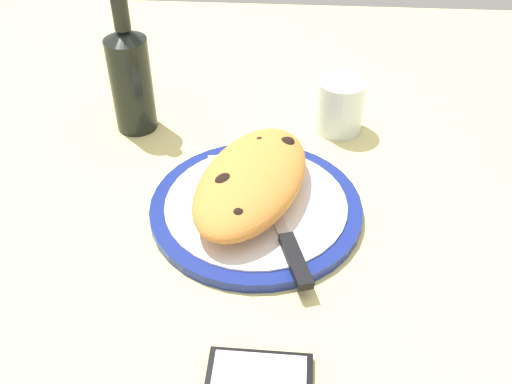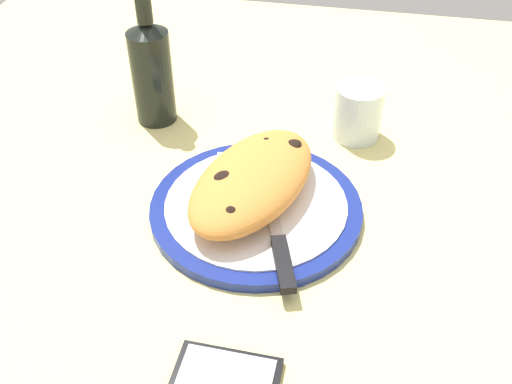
{
  "view_description": "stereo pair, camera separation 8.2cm",
  "coord_description": "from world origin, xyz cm",
  "px_view_note": "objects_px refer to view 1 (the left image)",
  "views": [
    {
      "loc": [
        62.74,
        4.27,
        56.85
      ],
      "look_at": [
        0.0,
        0.0,
        3.81
      ],
      "focal_mm": 41.34,
      "sensor_mm": 36.0,
      "label": 1
    },
    {
      "loc": [
        61.65,
        12.41,
        56.85
      ],
      "look_at": [
        0.0,
        0.0,
        3.81
      ],
      "focal_mm": 41.34,
      "sensor_mm": 36.0,
      "label": 2
    }
  ],
  "objects_px": {
    "smartphone": "(259,380)",
    "calzone": "(252,180)",
    "fork": "(213,201)",
    "plate": "(256,208)",
    "knife": "(289,246)",
    "wine_bottle": "(131,77)",
    "water_glass": "(340,108)"
  },
  "relations": [
    {
      "from": "calzone",
      "to": "wine_bottle",
      "type": "distance_m",
      "value": 0.29
    },
    {
      "from": "fork",
      "to": "water_glass",
      "type": "distance_m",
      "value": 0.29
    },
    {
      "from": "calzone",
      "to": "wine_bottle",
      "type": "xyz_separation_m",
      "value": [
        -0.2,
        -0.21,
        0.05
      ]
    },
    {
      "from": "water_glass",
      "to": "wine_bottle",
      "type": "bearing_deg",
      "value": -87.34
    },
    {
      "from": "plate",
      "to": "knife",
      "type": "bearing_deg",
      "value": 29.49
    },
    {
      "from": "fork",
      "to": "wine_bottle",
      "type": "distance_m",
      "value": 0.27
    },
    {
      "from": "calzone",
      "to": "knife",
      "type": "bearing_deg",
      "value": 29.74
    },
    {
      "from": "plate",
      "to": "calzone",
      "type": "xyz_separation_m",
      "value": [
        -0.01,
        -0.01,
        0.04
      ]
    },
    {
      "from": "water_glass",
      "to": "wine_bottle",
      "type": "relative_size",
      "value": 0.38
    },
    {
      "from": "smartphone",
      "to": "calzone",
      "type": "bearing_deg",
      "value": -174.2
    },
    {
      "from": "calzone",
      "to": "fork",
      "type": "distance_m",
      "value": 0.06
    },
    {
      "from": "plate",
      "to": "knife",
      "type": "xyz_separation_m",
      "value": [
        0.09,
        0.05,
        0.01
      ]
    },
    {
      "from": "smartphone",
      "to": "water_glass",
      "type": "bearing_deg",
      "value": 168.24
    },
    {
      "from": "plate",
      "to": "wine_bottle",
      "type": "xyz_separation_m",
      "value": [
        -0.21,
        -0.22,
        0.09
      ]
    },
    {
      "from": "knife",
      "to": "smartphone",
      "type": "xyz_separation_m",
      "value": [
        0.19,
        -0.03,
        -0.02
      ]
    },
    {
      "from": "knife",
      "to": "smartphone",
      "type": "distance_m",
      "value": 0.19
    },
    {
      "from": "calzone",
      "to": "smartphone",
      "type": "bearing_deg",
      "value": 5.8
    },
    {
      "from": "calzone",
      "to": "fork",
      "type": "height_order",
      "value": "calzone"
    },
    {
      "from": "fork",
      "to": "smartphone",
      "type": "bearing_deg",
      "value": 17.04
    },
    {
      "from": "fork",
      "to": "calzone",
      "type": "bearing_deg",
      "value": 103.56
    },
    {
      "from": "fork",
      "to": "smartphone",
      "type": "relative_size",
      "value": 1.53
    },
    {
      "from": "plate",
      "to": "calzone",
      "type": "relative_size",
      "value": 1.06
    },
    {
      "from": "wine_bottle",
      "to": "calzone",
      "type": "bearing_deg",
      "value": 47.11
    },
    {
      "from": "smartphone",
      "to": "water_glass",
      "type": "relative_size",
      "value": 1.27
    },
    {
      "from": "water_glass",
      "to": "wine_bottle",
      "type": "distance_m",
      "value": 0.35
    },
    {
      "from": "water_glass",
      "to": "calzone",
      "type": "bearing_deg",
      "value": -31.98
    },
    {
      "from": "calzone",
      "to": "water_glass",
      "type": "relative_size",
      "value": 3.14
    },
    {
      "from": "plate",
      "to": "calzone",
      "type": "height_order",
      "value": "calzone"
    },
    {
      "from": "knife",
      "to": "water_glass",
      "type": "bearing_deg",
      "value": 166.17
    },
    {
      "from": "calzone",
      "to": "smartphone",
      "type": "xyz_separation_m",
      "value": [
        0.29,
        0.03,
        -0.04
      ]
    },
    {
      "from": "knife",
      "to": "water_glass",
      "type": "relative_size",
      "value": 2.28
    },
    {
      "from": "plate",
      "to": "water_glass",
      "type": "distance_m",
      "value": 0.26
    }
  ]
}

